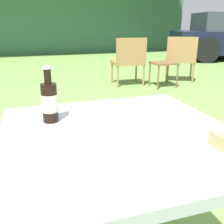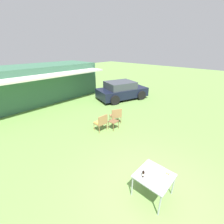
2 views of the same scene
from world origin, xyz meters
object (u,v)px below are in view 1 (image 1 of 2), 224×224
patio_table (120,147)px  cola_bottle_near (50,101)px  wicker_chair_cushioned (129,59)px  wicker_chair_plain (181,56)px  garden_side_table (164,66)px

patio_table → cola_bottle_near: cola_bottle_near is taller
wicker_chair_cushioned → patio_table: bearing=70.9°
patio_table → cola_bottle_near: bearing=140.3°
wicker_chair_cushioned → patio_table: wicker_chair_cushioned is taller
wicker_chair_plain → garden_side_table: bearing=58.1°
garden_side_table → wicker_chair_plain: bearing=30.3°
patio_table → cola_bottle_near: 0.35m
patio_table → cola_bottle_near: (-0.24, 0.20, 0.15)m
wicker_chair_plain → cola_bottle_near: 4.45m
garden_side_table → cola_bottle_near: size_ratio=1.90×
patio_table → wicker_chair_plain: bearing=55.1°
wicker_chair_plain → garden_side_table: (-0.53, -0.31, -0.11)m
garden_side_table → cola_bottle_near: bearing=-125.8°
patio_table → garden_side_table: bearing=58.8°
wicker_chair_cushioned → wicker_chair_plain: 1.09m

